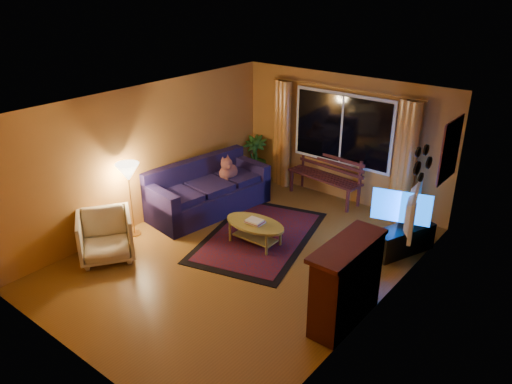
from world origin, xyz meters
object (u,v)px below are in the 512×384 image
Objects in this scene: floor_lamp at (131,201)px; sofa at (208,188)px; coffee_table at (255,233)px; bench at (324,188)px; armchair at (105,234)px; tv_console at (403,240)px.

sofa is at bearing 76.48° from floor_lamp.
floor_lamp is 1.18× the size of coffee_table.
armchair is (-1.52, -4.13, 0.19)m from bench.
armchair is 0.84m from floor_lamp.
bench is 1.85× the size of armchair.
sofa is 2.27m from armchair.
sofa is at bearing -144.74° from tv_console.
floor_lamp is at bearing 54.12° from armchair.
coffee_table is 1.02× the size of tv_console.
bench is at bearing 61.95° from floor_lamp.
bench is 1.42× the size of coffee_table.
bench is 1.45× the size of tv_console.
armchair reaches higher than coffee_table.
coffee_table is (1.86, 1.07, -0.45)m from floor_lamp.
tv_console is at bearing 32.32° from coffee_table.
bench reaches higher than tv_console.
armchair is 0.77× the size of coffee_table.
bench reaches higher than coffee_table.
coffee_table is at bearing -125.97° from tv_console.
sofa reaches higher than armchair.
sofa is 2.17× the size of tv_console.
sofa reaches higher than coffee_table.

